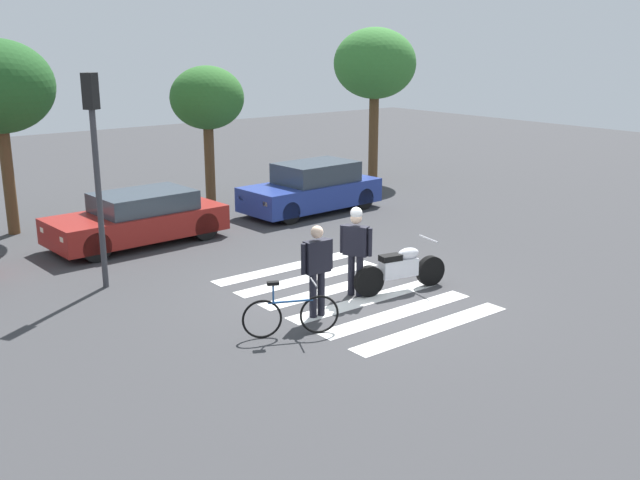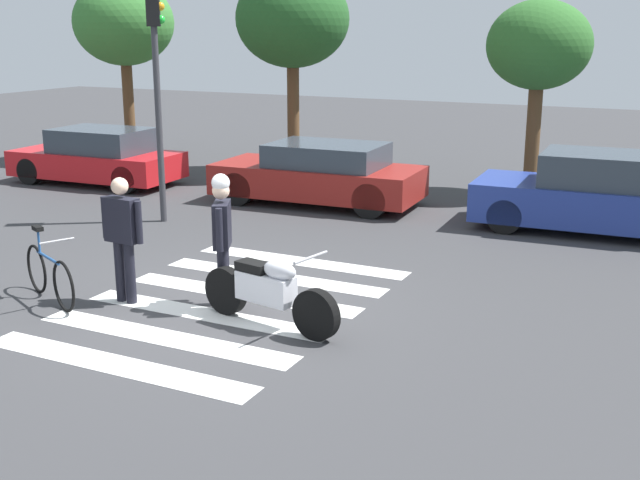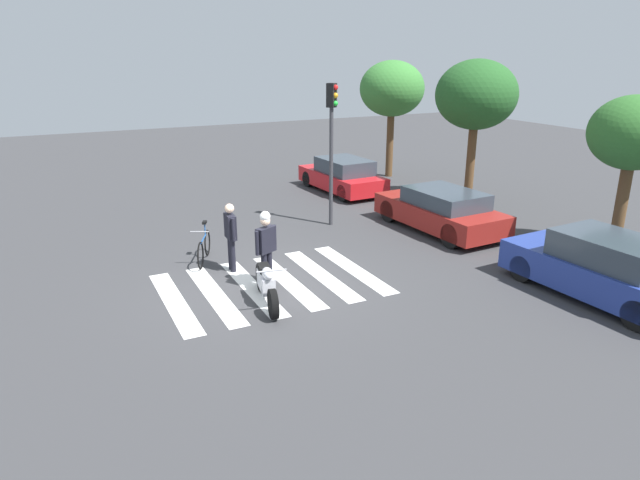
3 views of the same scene
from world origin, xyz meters
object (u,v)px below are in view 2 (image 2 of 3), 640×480
Objects in this scene: car_red_convertible at (98,157)px; car_maroon_wagon at (320,174)px; leaning_bicycle at (49,275)px; officer_by_motorcycle at (222,231)px; police_motorcycle at (269,291)px; officer_on_foot at (123,232)px; traffic_light_pole at (157,68)px; car_blue_hatchback at (597,195)px.

car_red_convertible is 5.75m from car_maroon_wagon.
leaning_bicycle is 0.86× the size of officer_by_motorcycle.
car_red_convertible reaches higher than police_motorcycle.
officer_on_foot is at bearing -86.77° from car_maroon_wagon.
leaning_bicycle is 2.50m from officer_by_motorcycle.
traffic_light_pole is at bearing 135.68° from officer_by_motorcycle.
officer_by_motorcycle is 0.44× the size of car_red_convertible.
officer_by_motorcycle is 6.56m from car_maroon_wagon.
car_red_convertible is 5.01m from traffic_light_pole.
car_maroon_wagon is at bearing -179.02° from car_blue_hatchback.
car_red_convertible is at bearing 142.44° from police_motorcycle.
car_red_convertible is (-8.33, 6.40, 0.17)m from police_motorcycle.
police_motorcycle is 0.51× the size of car_red_convertible.
police_motorcycle is at bearing -37.56° from car_red_convertible.
officer_on_foot reaches higher than leaning_bicycle.
officer_by_motorcycle is 9.59m from car_red_convertible.
officer_by_motorcycle is 0.42× the size of traffic_light_pole.
police_motorcycle is at bearing -40.83° from traffic_light_pole.
police_motorcycle is 1.22× the size of officer_on_foot.
police_motorcycle is 7.16m from car_maroon_wagon.
officer_by_motorcycle is (1.31, 0.43, 0.06)m from officer_on_foot.
traffic_light_pole is (-7.58, -2.80, 2.22)m from car_blue_hatchback.
car_blue_hatchback reaches higher than leaning_bicycle.
car_red_convertible reaches higher than leaning_bicycle.
traffic_light_pole is at bearing 120.65° from officer_on_foot.
police_motorcycle is at bearing 9.43° from leaning_bicycle.
officer_on_foot is 0.39× the size of car_maroon_wagon.
car_red_convertible is 0.94× the size of car_maroon_wagon.
car_blue_hatchback is (2.99, 6.78, 0.23)m from police_motorcycle.
car_blue_hatchback is at bearing 0.98° from car_maroon_wagon.
police_motorcycle is at bearing -113.80° from car_blue_hatchback.
police_motorcycle is 6.55m from traffic_light_pole.
officer_by_motorcycle is 5.50m from traffic_light_pole.
traffic_light_pole reaches higher than officer_on_foot.
car_maroon_wagon is (-1.69, 6.32, -0.42)m from officer_by_motorcycle.
car_red_convertible is at bearing 146.91° from traffic_light_pole.
officer_on_foot is at bearing -59.35° from traffic_light_pole.
leaning_bicycle is 0.38× the size of car_red_convertible.
officer_on_foot is at bearing 25.69° from leaning_bicycle.
officer_on_foot is at bearing -161.94° from officer_by_motorcycle.
leaning_bicycle is 9.53m from car_blue_hatchback.
traffic_light_pole is (-1.46, 4.49, 2.53)m from leaning_bicycle.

